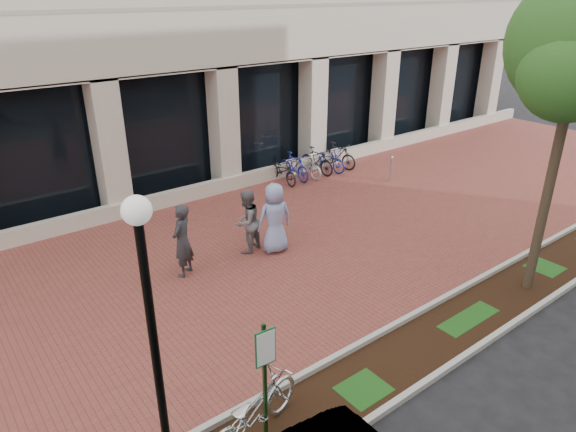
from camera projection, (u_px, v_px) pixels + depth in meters
ground at (259, 253)px, 13.87m from camera, size 120.00×120.00×0.00m
brick_plaza at (258, 253)px, 13.86m from camera, size 40.00×9.00×0.01m
planting_strip at (410, 353)px, 10.07m from camera, size 40.00×1.50×0.01m
curb_plaza_side at (382, 332)px, 10.59m from camera, size 40.00×0.12×0.12m
curb_street_side at (442, 371)px, 9.50m from camera, size 40.00×0.12×0.12m
parking_sign at (265, 369)px, 7.57m from camera, size 0.34×0.07×2.20m
lamppost at (153, 335)px, 6.56m from camera, size 0.36×0.36×4.42m
locked_bicycle at (252, 411)px, 7.96m from camera, size 2.22×1.25×1.10m
pedestrian_left at (182, 241)px, 12.46m from camera, size 0.82×0.77×1.88m
pedestrian_mid at (247, 222)px, 13.62m from camera, size 1.04×0.93×1.76m
pedestrian_right at (275, 218)px, 13.61m from camera, size 1.05×0.80×1.93m
bollard at (391, 169)px, 18.81m from camera, size 0.12×0.12×0.97m
bike_rack_cluster at (311, 163)px, 19.46m from camera, size 3.51×1.81×1.01m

